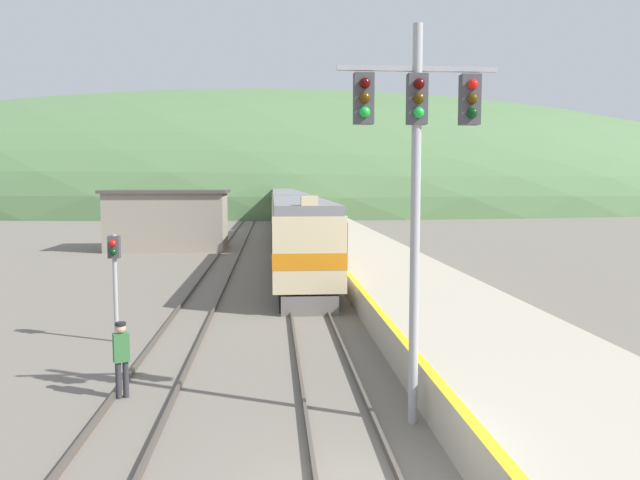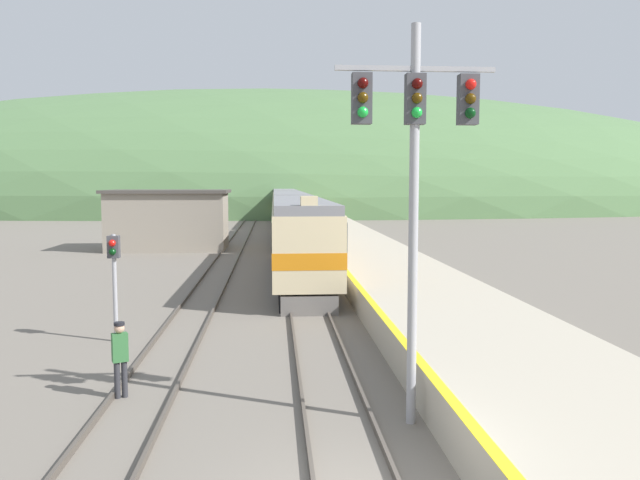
{
  "view_description": "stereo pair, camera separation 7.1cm",
  "coord_description": "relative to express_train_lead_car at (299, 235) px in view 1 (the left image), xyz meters",
  "views": [
    {
      "loc": [
        -1.42,
        -9.44,
        5.13
      ],
      "look_at": [
        0.75,
        18.81,
        2.49
      ],
      "focal_mm": 35.0,
      "sensor_mm": 36.0,
      "label": 1
    },
    {
      "loc": [
        -1.35,
        -9.45,
        5.13
      ],
      "look_at": [
        0.75,
        18.81,
        2.49
      ],
      "focal_mm": 35.0,
      "sensor_mm": 36.0,
      "label": 2
    }
  ],
  "objects": [
    {
      "name": "track_main",
      "position": [
        0.0,
        46.62,
        -2.24
      ],
      "size": [
        1.52,
        180.0,
        0.16
      ],
      "color": "#4C443D",
      "rests_on": "ground"
    },
    {
      "name": "track_siding",
      "position": [
        -4.47,
        46.62,
        -2.24
      ],
      "size": [
        1.52,
        180.0,
        0.16
      ],
      "color": "#4C443D",
      "rests_on": "ground"
    },
    {
      "name": "platform",
      "position": [
        4.51,
        26.62,
        -1.8
      ],
      "size": [
        5.33,
        140.0,
        1.06
      ],
      "color": "#B2A893",
      "rests_on": "ground"
    },
    {
      "name": "distant_hills",
      "position": [
        0.0,
        99.73,
        -2.32
      ],
      "size": [
        221.71,
        99.77,
        46.94
      ],
      "color": "#517547",
      "rests_on": "ground"
    },
    {
      "name": "station_shed",
      "position": [
        -9.33,
        15.32,
        -0.03
      ],
      "size": [
        9.13,
        5.71,
        4.54
      ],
      "color": "gray",
      "rests_on": "ground"
    },
    {
      "name": "express_train_lead_car",
      "position": [
        0.0,
        0.0,
        0.0
      ],
      "size": [
        2.9,
        19.23,
        4.6
      ],
      "color": "black",
      "rests_on": "ground"
    },
    {
      "name": "carriage_second",
      "position": [
        0.0,
        21.06,
        -0.01
      ],
      "size": [
        2.89,
        20.66,
        4.24
      ],
      "color": "black",
      "rests_on": "ground"
    },
    {
      "name": "carriage_third",
      "position": [
        0.0,
        42.6,
        -0.01
      ],
      "size": [
        2.89,
        20.66,
        4.24
      ],
      "color": "black",
      "rests_on": "ground"
    },
    {
      "name": "carriage_fourth",
      "position": [
        0.0,
        64.15,
        -0.01
      ],
      "size": [
        2.89,
        20.66,
        4.24
      ],
      "color": "black",
      "rests_on": "ground"
    },
    {
      "name": "signal_mast_main",
      "position": [
        1.54,
        -20.11,
        3.42
      ],
      "size": [
        3.3,
        0.42,
        8.32
      ],
      "color": "#9E9EA3",
      "rests_on": "ground"
    },
    {
      "name": "signal_post_siding",
      "position": [
        -6.45,
        -12.65,
        0.19
      ],
      "size": [
        0.36,
        0.42,
        3.48
      ],
      "color": "#9E9EA3",
      "rests_on": "ground"
    },
    {
      "name": "track_worker",
      "position": [
        -5.01,
        -18.04,
        -1.26
      ],
      "size": [
        0.42,
        0.35,
        1.83
      ],
      "color": "#2D2D33",
      "rests_on": "ground"
    }
  ]
}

